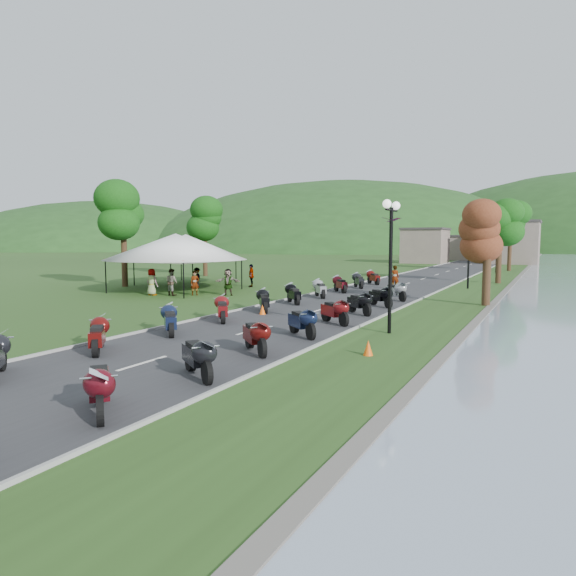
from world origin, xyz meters
The scene contains 12 objects.
road centered at (0.00, 40.00, 0.01)m, with size 7.00×120.00×0.02m, color #323235.
hills_backdrop centered at (0.00, 200.00, 0.00)m, with size 360.00×120.00×76.00m, color #285621, non-canonical shape.
far_building centered at (-2.00, 85.00, 2.50)m, with size 18.00×16.00×5.00m, color gray.
moto_row_left centered at (-2.28, 17.45, 0.55)m, with size 2.60×44.10×1.10m, color #331411, non-canonical shape.
moto_row_right centered at (2.26, 14.33, 0.55)m, with size 2.60×31.04×1.10m, color #331411, non-canonical shape.
vendor_tent_main centered at (-12.78, 26.95, 2.00)m, with size 6.56×6.56×4.00m, color white, non-canonical shape.
vendor_tent_side centered at (-15.71, 31.71, 2.00)m, with size 5.73×5.73×4.00m, color white, non-canonical shape.
tree_park_left centered at (-18.57, 27.88, 4.62)m, with size 3.33×3.33×9.25m, color #195C14, non-canonical shape.
tree_lakeside centered at (7.29, 28.52, 3.17)m, with size 2.28×2.28×6.35m, color #195C14, non-canonical shape.
pedestrian_a centered at (-10.00, 25.40, 0.00)m, with size 0.57×0.42×1.57m, color slate.
pedestrian_b centered at (-11.25, 24.62, 0.00)m, with size 0.84×0.46×1.73m, color slate.
pedestrian_c centered at (-12.94, 29.45, 0.00)m, with size 0.98×0.41×1.52m, color slate.
Camera 1 is at (10.50, -1.03, 3.62)m, focal length 32.00 mm.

